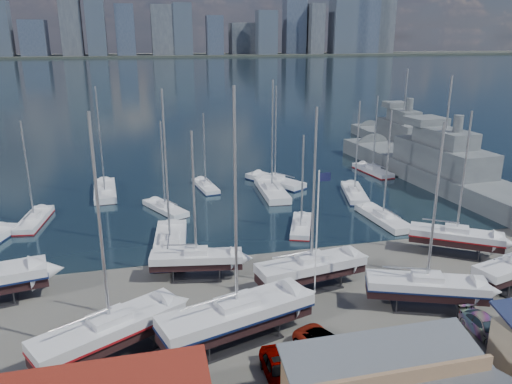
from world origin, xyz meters
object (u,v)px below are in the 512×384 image
object	(u,v)px
naval_ship_east	(441,174)
car_a	(279,369)
naval_ship_west	(401,142)
flagpole	(318,229)

from	to	relation	value
naval_ship_east	car_a	world-z (taller)	naval_ship_east
naval_ship_east	naval_ship_west	distance (m)	25.38
car_a	naval_ship_west	bearing A→B (deg)	54.83
naval_ship_east	naval_ship_west	size ratio (longest dim) A/B	1.27
naval_ship_west	flagpole	size ratio (longest dim) A/B	3.30
naval_ship_west	flagpole	distance (m)	66.70
naval_ship_east	naval_ship_west	xyz separation A→B (m)	(7.00, 24.39, -0.00)
naval_ship_east	naval_ship_west	world-z (taller)	naval_ship_east
naval_ship_east	naval_ship_west	bearing A→B (deg)	-19.89
naval_ship_west	car_a	world-z (taller)	naval_ship_west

